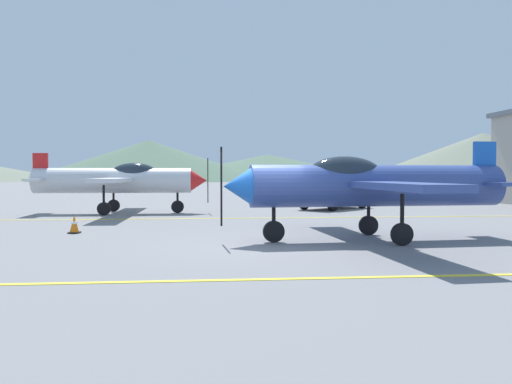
% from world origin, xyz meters
% --- Properties ---
extents(ground_plane, '(400.00, 400.00, 0.00)m').
position_xyz_m(ground_plane, '(0.00, 0.00, 0.00)').
color(ground_plane, slate).
extents(apron_line_near, '(80.00, 0.16, 0.01)m').
position_xyz_m(apron_line_near, '(0.00, -4.71, 0.01)').
color(apron_line_near, yellow).
rests_on(apron_line_near, ground_plane).
extents(apron_line_far, '(80.00, 0.16, 0.01)m').
position_xyz_m(apron_line_far, '(0.00, 8.07, 0.01)').
color(apron_line_far, yellow).
rests_on(apron_line_far, ground_plane).
extents(airplane_near, '(8.34, 9.60, 2.87)m').
position_xyz_m(airplane_near, '(3.05, 0.50, 1.62)').
color(airplane_near, '#33478C').
rests_on(airplane_near, ground_plane).
extents(airplane_mid, '(8.28, 9.55, 2.87)m').
position_xyz_m(airplane_mid, '(-5.61, 11.37, 1.62)').
color(airplane_mid, silver).
rests_on(airplane_mid, ground_plane).
extents(car_sedan, '(4.40, 4.22, 1.62)m').
position_xyz_m(car_sedan, '(5.27, 13.31, 0.84)').
color(car_sedan, white).
rests_on(car_sedan, ground_plane).
extents(traffic_cone_front, '(0.36, 0.36, 0.59)m').
position_xyz_m(traffic_cone_front, '(-5.76, 3.14, 0.29)').
color(traffic_cone_front, black).
rests_on(traffic_cone_front, ground_plane).
extents(hill_centerleft, '(59.94, 59.94, 9.91)m').
position_xyz_m(hill_centerleft, '(-15.39, 116.63, 4.95)').
color(hill_centerleft, '#4C6651').
rests_on(hill_centerleft, ground_plane).
extents(hill_centerright, '(72.95, 72.95, 7.57)m').
position_xyz_m(hill_centerright, '(17.75, 147.28, 3.79)').
color(hill_centerright, '#4C6651').
rests_on(hill_centerright, ground_plane).
extents(hill_right, '(67.55, 67.55, 12.65)m').
position_xyz_m(hill_right, '(73.11, 120.73, 6.33)').
color(hill_right, slate).
rests_on(hill_right, ground_plane).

